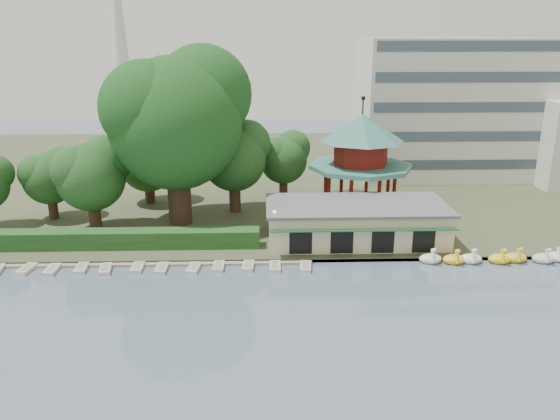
{
  "coord_description": "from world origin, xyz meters",
  "views": [
    {
      "loc": [
        0.47,
        -31.1,
        20.8
      ],
      "look_at": [
        2.0,
        18.0,
        5.0
      ],
      "focal_mm": 35.0,
      "sensor_mm": 36.0,
      "label": 1
    }
  ],
  "objects_px": {
    "boathouse": "(356,222)",
    "pavilion": "(361,153)",
    "dock": "(134,263)",
    "big_tree": "(177,114)"
  },
  "relations": [
    {
      "from": "boathouse",
      "to": "big_tree",
      "type": "distance_m",
      "value": 22.33
    },
    {
      "from": "big_tree",
      "to": "boathouse",
      "type": "bearing_deg",
      "value": -18.41
    },
    {
      "from": "boathouse",
      "to": "pavilion",
      "type": "height_order",
      "value": "pavilion"
    },
    {
      "from": "big_tree",
      "to": "dock",
      "type": "bearing_deg",
      "value": -106.16
    },
    {
      "from": "dock",
      "to": "boathouse",
      "type": "xyz_separation_m",
      "value": [
        22.0,
        4.77,
        2.25
      ]
    },
    {
      "from": "dock",
      "to": "big_tree",
      "type": "distance_m",
      "value": 17.01
    },
    {
      "from": "boathouse",
      "to": "pavilion",
      "type": "bearing_deg",
      "value": 78.72
    },
    {
      "from": "dock",
      "to": "big_tree",
      "type": "xyz_separation_m",
      "value": [
        3.2,
        11.03,
        12.54
      ]
    },
    {
      "from": "dock",
      "to": "pavilion",
      "type": "height_order",
      "value": "pavilion"
    },
    {
      "from": "pavilion",
      "to": "dock",
      "type": "bearing_deg",
      "value": -148.34
    }
  ]
}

